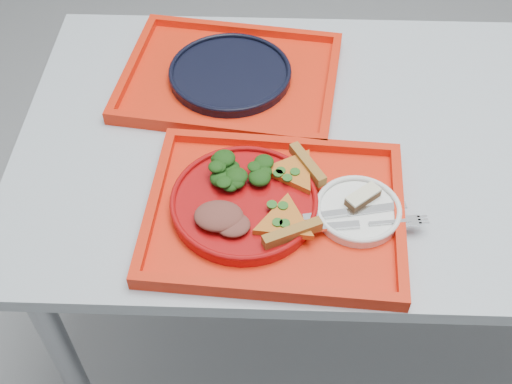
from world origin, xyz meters
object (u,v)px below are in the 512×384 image
tray_main (275,214)px  tray_far (230,80)px  dessert_bar (363,197)px  navy_plate (230,75)px  dinner_plate (244,204)px

tray_main → tray_far: (-0.10, 0.37, 0.00)m
tray_far → dessert_bar: 0.43m
dessert_bar → tray_main: bearing=148.0°
navy_plate → dessert_bar: size_ratio=3.89×
dinner_plate → navy_plate: 0.36m
tray_far → navy_plate: navy_plate is taller
navy_plate → tray_main: bearing=-74.6°
tray_main → tray_far: size_ratio=1.00×
navy_plate → dessert_bar: (0.26, -0.35, 0.02)m
tray_main → dinner_plate: dinner_plate is taller
tray_main → navy_plate: size_ratio=1.73×
tray_main → dessert_bar: size_ratio=6.73×
dinner_plate → navy_plate: size_ratio=1.00×
dessert_bar → navy_plate: bearing=86.4°
tray_main → dinner_plate: size_ratio=1.73×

